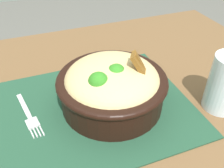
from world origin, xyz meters
TOP-DOWN VIEW (x-y plane):
  - table at (0.00, 0.00)m, footprint 1.04×0.83m
  - placemat at (0.02, -0.03)m, footprint 0.43×0.31m
  - bowl at (-0.04, -0.03)m, footprint 0.22×0.22m
  - fork at (0.13, -0.05)m, footprint 0.04×0.13m

SIDE VIEW (x-z plane):
  - table at x=0.00m, z-range 0.28..0.99m
  - placemat at x=0.02m, z-range 0.71..0.71m
  - fork at x=0.13m, z-range 0.71..0.71m
  - bowl at x=-0.04m, z-range 0.70..0.82m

